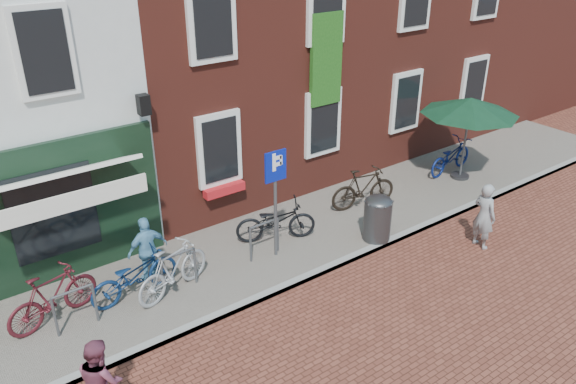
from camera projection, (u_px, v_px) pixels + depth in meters
ground at (278, 295)px, 11.10m from camera, size 80.00×80.00×0.00m
sidewalk at (276, 244)px, 12.69m from camera, size 24.00×3.00×0.10m
litter_bin at (378, 216)px, 12.57m from camera, size 0.62×0.62×1.14m
parking_sign at (275, 185)px, 11.48m from camera, size 0.50×0.07×2.43m
parasol at (471, 103)px, 14.82m from camera, size 2.59×2.59×2.40m
woman at (484, 216)px, 12.40m from camera, size 0.40×0.58×1.54m
boy at (101, 380)px, 8.10m from camera, size 0.63×0.76×1.45m
cafe_person at (148, 250)px, 11.09m from camera, size 0.84×0.37×1.42m
bicycle_1 at (52, 297)px, 10.03m from camera, size 1.81×0.93×1.05m
bicycle_2 at (134, 275)px, 10.71m from camera, size 1.85×0.81×0.95m
bicycle_3 at (173, 270)px, 10.79m from camera, size 1.81×1.00×1.05m
bicycle_4 at (276, 221)px, 12.58m from camera, size 1.90×1.32×0.95m
bicycle_5 at (363, 188)px, 13.97m from camera, size 1.81×0.89×1.05m
bicycle_6 at (451, 156)px, 15.91m from camera, size 1.86×0.82×0.95m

